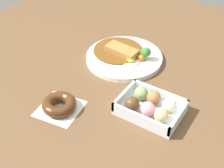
# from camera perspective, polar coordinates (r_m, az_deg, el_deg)

# --- Properties ---
(ground_plane) EXTENTS (1.60, 1.60, 0.00)m
(ground_plane) POSITION_cam_1_polar(r_m,az_deg,el_deg) (1.00, 1.96, -1.02)
(ground_plane) COLOR brown
(curry_plate) EXTENTS (0.29, 0.29, 0.07)m
(curry_plate) POSITION_cam_1_polar(r_m,az_deg,el_deg) (1.14, 2.27, 5.29)
(curry_plate) COLOR white
(curry_plate) RESTS_ON ground_plane
(donut_box) EXTENTS (0.19, 0.14, 0.06)m
(donut_box) POSITION_cam_1_polar(r_m,az_deg,el_deg) (0.92, 7.29, -4.20)
(donut_box) COLOR silver
(donut_box) RESTS_ON ground_plane
(chocolate_ring_donut) EXTENTS (0.14, 0.14, 0.04)m
(chocolate_ring_donut) POSITION_cam_1_polar(r_m,az_deg,el_deg) (0.94, -9.93, -3.85)
(chocolate_ring_donut) COLOR white
(chocolate_ring_donut) RESTS_ON ground_plane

